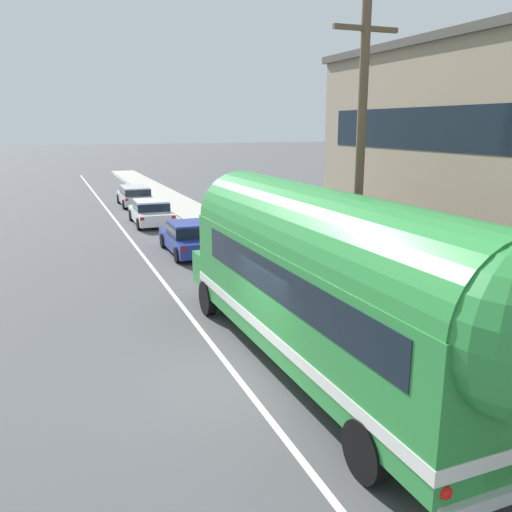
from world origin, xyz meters
name	(u,v)px	position (x,y,z in m)	size (l,w,h in m)	color
ground_plane	(239,379)	(0.00, 0.00, 0.00)	(300.00, 300.00, 0.00)	#4C4C4F
lane_markings	(182,253)	(1.65, 12.00, 0.00)	(3.71, 80.00, 0.01)	silver
sidewalk_slab	(269,256)	(4.88, 10.00, 0.07)	(2.60, 90.00, 0.15)	#ADA89E
utility_pole	(360,164)	(4.06, 1.97, 4.42)	(1.80, 0.24, 8.50)	brown
painted_bus	(333,279)	(1.81, -0.77, 2.30)	(2.78, 12.69, 4.12)	#2D8C3D
car_lead	(190,237)	(2.01, 11.92, 0.73)	(2.01, 4.34, 1.37)	navy
car_second	(151,211)	(1.72, 19.47, 0.74)	(2.06, 4.48, 1.37)	white
car_third	(135,195)	(1.97, 26.87, 0.78)	(1.97, 4.42, 1.37)	silver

